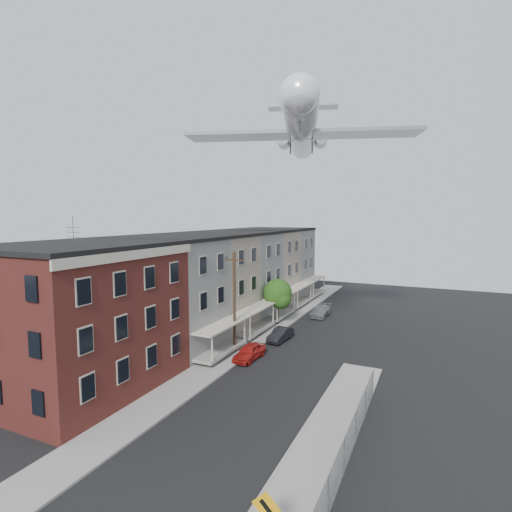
{
  "coord_description": "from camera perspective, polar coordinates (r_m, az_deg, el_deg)",
  "views": [
    {
      "loc": [
        10.58,
        -12.76,
        12.18
      ],
      "look_at": [
        0.85,
        8.52,
        9.81
      ],
      "focal_mm": 28.0,
      "sensor_mm": 36.0,
      "label": 1
    }
  ],
  "objects": [
    {
      "name": "ground",
      "position": [
        20.57,
        -14.12,
        -30.7
      ],
      "size": [
        120.0,
        120.0,
        0.0
      ],
      "primitive_type": "plane",
      "color": "black",
      "rests_on": "ground"
    },
    {
      "name": "sidewalk_left",
      "position": [
        41.91,
        0.93,
        -11.01
      ],
      "size": [
        3.0,
        62.0,
        0.12
      ],
      "primitive_type": "cube",
      "color": "gray",
      "rests_on": "ground"
    },
    {
      "name": "sidewalk_right",
      "position": [
        22.9,
        8.91,
        -26.23
      ],
      "size": [
        3.0,
        26.0,
        0.12
      ],
      "primitive_type": "cube",
      "color": "gray",
      "rests_on": "ground"
    },
    {
      "name": "curb_left",
      "position": [
        41.37,
        2.8,
        -11.23
      ],
      "size": [
        0.15,
        62.0,
        0.14
      ],
      "primitive_type": "cube",
      "color": "gray",
      "rests_on": "ground"
    },
    {
      "name": "curb_right",
      "position": [
        23.26,
        5.1,
        -25.6
      ],
      "size": [
        0.15,
        26.0,
        0.14
      ],
      "primitive_type": "cube",
      "color": "gray",
      "rests_on": "ground"
    },
    {
      "name": "corner_building",
      "position": [
        30.81,
        -23.79,
        -7.87
      ],
      "size": [
        10.31,
        12.3,
        12.15
      ],
      "color": "#331310",
      "rests_on": "ground"
    },
    {
      "name": "row_house_a",
      "position": [
        37.6,
        -12.85,
        -5.16
      ],
      "size": [
        11.98,
        7.0,
        10.3
      ],
      "color": "slate",
      "rests_on": "ground"
    },
    {
      "name": "row_house_b",
      "position": [
        43.27,
        -7.21,
        -3.63
      ],
      "size": [
        11.98,
        7.0,
        10.3
      ],
      "color": "gray",
      "rests_on": "ground"
    },
    {
      "name": "row_house_c",
      "position": [
        49.29,
        -2.92,
        -2.44
      ],
      "size": [
        11.98,
        7.0,
        10.3
      ],
      "color": "slate",
      "rests_on": "ground"
    },
    {
      "name": "row_house_d",
      "position": [
        55.53,
        0.42,
        -1.5
      ],
      "size": [
        11.98,
        7.0,
        10.3
      ],
      "color": "gray",
      "rests_on": "ground"
    },
    {
      "name": "row_house_e",
      "position": [
        61.94,
        3.07,
        -0.75
      ],
      "size": [
        11.98,
        7.0,
        10.3
      ],
      "color": "slate",
      "rests_on": "ground"
    },
    {
      "name": "chainlink_fence",
      "position": [
        21.29,
        12.47,
        -26.04
      ],
      "size": [
        0.06,
        18.06,
        1.9
      ],
      "color": "gray",
      "rests_on": "ground"
    },
    {
      "name": "utility_pole",
      "position": [
        35.56,
        -3.12,
        -6.4
      ],
      "size": [
        1.8,
        0.26,
        9.0
      ],
      "color": "black",
      "rests_on": "ground"
    },
    {
      "name": "street_tree",
      "position": [
        44.53,
        3.24,
        -5.52
      ],
      "size": [
        3.22,
        3.2,
        5.2
      ],
      "color": "black",
      "rests_on": "ground"
    },
    {
      "name": "car_near",
      "position": [
        34.82,
        -0.96,
        -13.53
      ],
      "size": [
        1.75,
        3.93,
        1.31
      ],
      "primitive_type": "imported",
      "rotation": [
        0.0,
        0.0,
        -0.05
      ],
      "color": "#B01B16",
      "rests_on": "ground"
    },
    {
      "name": "car_mid",
      "position": [
        39.74,
        3.52,
        -11.13
      ],
      "size": [
        1.6,
        3.84,
        1.24
      ],
      "primitive_type": "imported",
      "rotation": [
        0.0,
        0.0,
        -0.08
      ],
      "color": "black",
      "rests_on": "ground"
    },
    {
      "name": "car_far",
      "position": [
        49.46,
        9.23,
        -7.78
      ],
      "size": [
        1.83,
        4.38,
        1.26
      ],
      "primitive_type": "imported",
      "rotation": [
        0.0,
        0.0,
        -0.01
      ],
      "color": "slate",
      "rests_on": "ground"
    },
    {
      "name": "airplane",
      "position": [
        41.72,
        6.5,
        17.62
      ],
      "size": [
        21.93,
        25.09,
        7.26
      ],
      "color": "white",
      "rests_on": "ground"
    }
  ]
}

